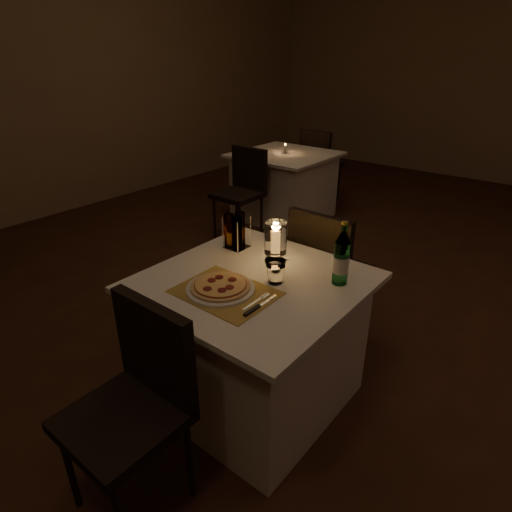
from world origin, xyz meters
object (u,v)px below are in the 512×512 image
Objects in this scene: main_table at (254,341)px; tumbler at (276,274)px; pizza at (221,286)px; hurricane_candle at (276,239)px; chair_far at (326,264)px; chair_near at (138,391)px; water_bottle at (341,259)px; neighbor_table_left at (284,186)px; plate at (221,289)px.

tumbler is at bearing 23.42° from main_table.
pizza is 0.41m from hurricane_candle.
chair_far is 0.59m from hurricane_candle.
tumbler is at bearing 82.41° from chair_near.
chair_near is 1.06m from water_bottle.
neighbor_table_left is at bearing 124.48° from tumbler.
chair_near is 3.53m from neighbor_table_left.
chair_far reaches higher than plate.
pizza is 0.28× the size of neighbor_table_left.
water_bottle is (0.34, 0.95, 0.32)m from chair_near.
chair_near is 2.86× the size of water_bottle.
main_table is 3.17× the size of water_bottle.
main_table is 0.74m from chair_far.
neighbor_table_left is at bearing 116.13° from chair_near.
neighbor_table_left is (-1.55, 1.74, -0.18)m from chair_far.
chair_near is at bearing -84.66° from pizza.
pizza is at bearing -92.49° from hurricane_candle.
plate is 0.32× the size of neighbor_table_left.
tumbler reaches higher than pizza.
chair_near reaches higher than main_table.
plate is 0.27m from tumbler.
pizza is (-0.05, 0.53, 0.22)m from chair_near.
chair_far is at bearing 90.00° from main_table.
hurricane_candle is at bearing 126.98° from tumbler.
main_table is at bearing -145.80° from water_bottle.
pizza is (-0.05, -0.89, 0.22)m from chair_far.
hurricane_candle reaches higher than tumbler.
plate is at bearing -93.20° from chair_far.
neighbor_table_left is at bearing 130.51° from water_bottle.
plate is at bearing -105.52° from main_table.
plate is (-0.05, 0.53, 0.20)m from chair_near.
chair_near is at bearing -90.00° from chair_far.
pizza is (-0.05, -0.18, 0.39)m from main_table.
water_bottle is at bearing 34.20° from main_table.
main_table is 0.43m from tumbler.
chair_near reaches higher than pizza.
hurricane_candle reaches higher than neighbor_table_left.
main_table is at bearing -81.63° from hurricane_candle.
hurricane_candle is (-0.03, 0.22, 0.50)m from main_table.
chair_far is 0.92m from plate.
chair_far is 2.34m from neighbor_table_left.
pizza is 0.58m from water_bottle.
plate is 0.58m from water_bottle.
tumbler reaches higher than neighbor_table_left.
hurricane_candle is at bearing 98.37° from main_table.
tumbler is at bearing -81.43° from chair_far.
chair_far reaches higher than tumbler.
tumbler is (0.10, 0.04, 0.41)m from main_table.
main_table is 0.55m from hurricane_candle.
chair_far is 0.72m from tumbler.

